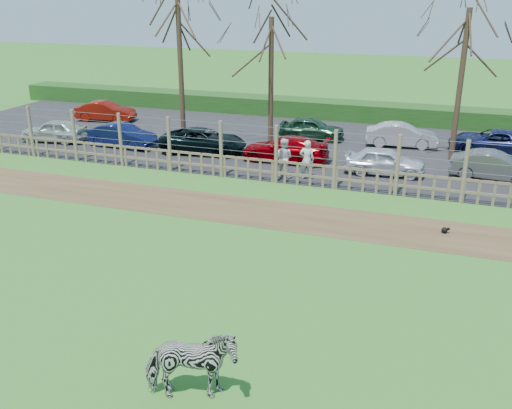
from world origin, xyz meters
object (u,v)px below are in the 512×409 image
(visitor_a, at_px, (307,160))
(car_1, at_px, (122,135))
(visitor_b, at_px, (283,158))
(car_2, at_px, (203,141))
(tree_right, at_px, (465,49))
(car_11, at_px, (402,135))
(car_3, at_px, (285,149))
(car_12, at_px, (494,142))
(car_7, at_px, (106,111))
(car_5, at_px, (495,166))
(crow, at_px, (445,230))
(tree_left, at_px, (179,35))
(zebra, at_px, (191,366))
(car_0, at_px, (54,130))
(tree_mid, at_px, (271,51))
(car_10, at_px, (312,128))
(car_4, at_px, (385,161))

(visitor_a, height_order, car_1, visitor_a)
(visitor_b, xyz_separation_m, car_2, (-4.92, 2.51, -0.26))
(tree_right, height_order, car_11, tree_right)
(tree_right, distance_m, car_2, 12.97)
(car_1, bearing_deg, car_3, -84.84)
(car_11, distance_m, car_12, 4.48)
(tree_right, xyz_separation_m, car_7, (-20.54, 2.01, -4.60))
(visitor_a, distance_m, car_1, 10.61)
(car_5, distance_m, car_11, 6.15)
(car_1, bearing_deg, crow, -106.99)
(tree_left, xyz_separation_m, car_11, (10.95, 3.25, -4.98))
(zebra, distance_m, car_2, 18.41)
(car_0, distance_m, car_5, 22.10)
(car_1, distance_m, car_2, 4.45)
(zebra, height_order, car_7, zebra)
(car_1, bearing_deg, tree_mid, -66.64)
(visitor_a, height_order, car_5, visitor_a)
(car_12, bearing_deg, tree_left, -76.67)
(car_0, distance_m, car_10, 13.91)
(tree_left, height_order, car_7, tree_left)
(car_0, distance_m, car_3, 12.82)
(visitor_a, height_order, car_12, visitor_a)
(tree_mid, bearing_deg, zebra, -76.93)
(zebra, xyz_separation_m, car_4, (1.78, 16.27, -0.15))
(visitor_b, height_order, car_3, visitor_b)
(car_1, xyz_separation_m, car_3, (8.76, 0.19, 0.00))
(tree_mid, distance_m, car_4, 8.06)
(car_7, bearing_deg, tree_left, -124.32)
(car_2, height_order, car_12, same)
(visitor_b, distance_m, car_4, 4.54)
(tree_right, relative_size, car_10, 2.09)
(car_5, height_order, car_10, same)
(visitor_b, height_order, car_0, visitor_b)
(zebra, bearing_deg, car_0, 22.30)
(visitor_a, relative_size, car_3, 0.42)
(car_0, distance_m, car_1, 4.06)
(car_11, bearing_deg, car_3, 126.25)
(car_2, bearing_deg, tree_left, 46.34)
(car_3, distance_m, car_12, 10.53)
(tree_left, relative_size, car_0, 2.24)
(visitor_a, xyz_separation_m, car_4, (3.09, 1.81, -0.26))
(crow, distance_m, car_7, 23.45)
(tree_mid, height_order, car_2, tree_mid)
(car_0, relative_size, car_5, 0.97)
(crow, height_order, car_7, car_7)
(car_3, relative_size, car_10, 1.17)
(car_2, bearing_deg, car_10, -52.47)
(zebra, height_order, car_0, zebra)
(crow, distance_m, car_11, 11.33)
(car_3, bearing_deg, zebra, 10.09)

